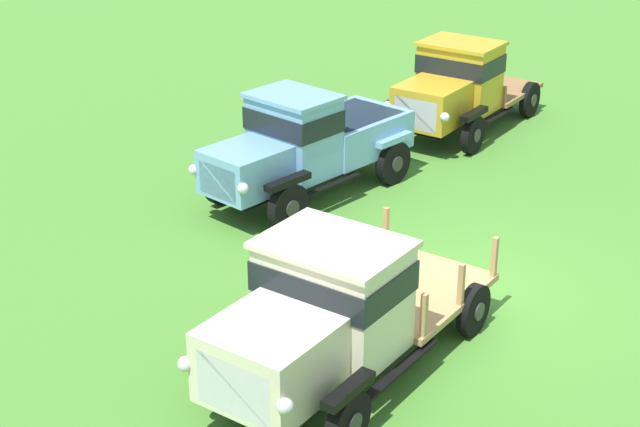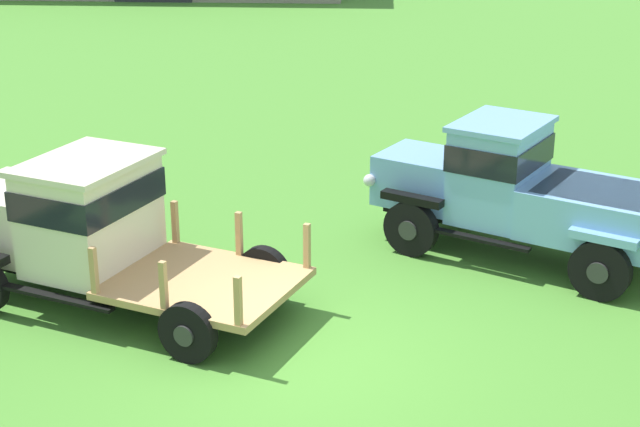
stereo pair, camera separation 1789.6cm
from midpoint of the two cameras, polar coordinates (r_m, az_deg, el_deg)
name	(u,v)px [view 1 (the left image)]	position (r m, az deg, el deg)	size (l,w,h in m)	color
ground_plane	(474,290)	(11.00, -22.92, -16.00)	(240.00, 240.00, 0.00)	#47842D
vintage_truck_second_in_line	(326,313)	(9.95, -43.28, -18.17)	(5.40, 3.60, 2.06)	black
vintage_truck_midrow_center	(307,142)	(14.55, -27.93, -1.79)	(4.82, 3.60, 2.12)	black
vintage_truck_far_side	(456,87)	(16.51, -12.32, 3.56)	(5.06, 3.33, 2.10)	black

